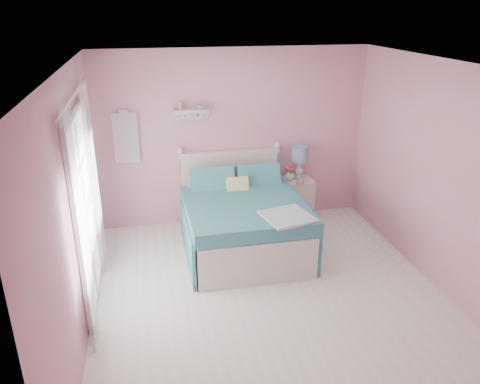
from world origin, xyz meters
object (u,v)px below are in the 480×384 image
object	(u,v)px
bed	(242,222)
vase	(290,175)
nightstand	(296,199)
table_lamp	(300,156)
teacup	(300,181)

from	to	relation	value
bed	vase	world-z (taller)	bed
nightstand	vase	bearing A→B (deg)	176.37
bed	table_lamp	size ratio (longest dim) A/B	3.88
bed	teacup	world-z (taller)	bed
vase	teacup	size ratio (longest dim) A/B	1.41
vase	bed	bearing A→B (deg)	-140.28
nightstand	teacup	xyz separation A→B (m)	(-0.01, -0.17, 0.37)
table_lamp	vase	size ratio (longest dim) A/B	3.19
vase	teacup	xyz separation A→B (m)	(0.11, -0.18, -0.03)
bed	table_lamp	bearing A→B (deg)	36.06
table_lamp	teacup	xyz separation A→B (m)	(-0.05, -0.23, -0.31)
nightstand	table_lamp	bearing A→B (deg)	52.89
bed	teacup	bearing A→B (deg)	28.49
table_lamp	nightstand	bearing A→B (deg)	-127.11
bed	teacup	size ratio (longest dim) A/B	17.42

